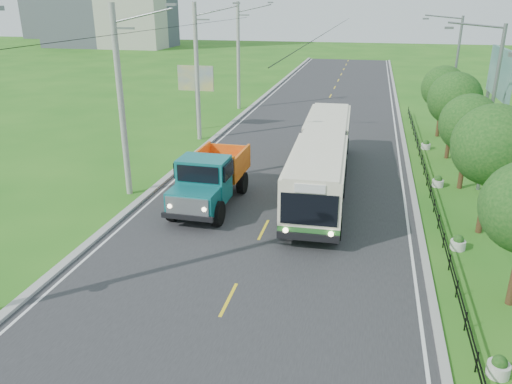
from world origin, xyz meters
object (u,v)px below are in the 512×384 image
(streetlight_mid, at_px, (489,104))
(planter_near, at_px, (458,243))
(pole_near, at_px, (122,103))
(pole_far, at_px, (239,56))
(planter_front, at_px, (499,367))
(planter_far, at_px, (426,145))
(tree_fifth, at_px, (455,101))
(streetlight_far, at_px, (453,70))
(tree_third, at_px, (493,149))
(dump_truck, at_px, (210,176))
(tree_fourth, at_px, (469,126))
(tree_back, at_px, (444,90))
(planter_mid, at_px, (438,182))
(pole_mid, at_px, (197,72))
(billboard_right, at_px, (499,80))
(billboard_left, at_px, (196,82))
(bus, at_px, (323,155))

(streetlight_mid, distance_m, planter_near, 9.46)
(pole_near, distance_m, pole_far, 24.00)
(planter_front, height_order, planter_far, same)
(tree_fifth, height_order, planter_front, tree_fifth)
(streetlight_mid, xyz_separation_m, streetlight_far, (0.00, 14.00, 0.00))
(tree_fifth, bearing_deg, streetlight_far, 84.29)
(tree_third, height_order, planter_front, tree_third)
(streetlight_far, height_order, dump_truck, streetlight_far)
(tree_fourth, relative_size, tree_back, 0.98)
(planter_mid, bearing_deg, planter_far, 90.00)
(pole_mid, height_order, planter_near, pole_mid)
(tree_back, bearing_deg, planter_near, -93.57)
(tree_third, relative_size, streetlight_far, 0.66)
(tree_back, height_order, planter_near, tree_back)
(billboard_right, bearing_deg, planter_near, -104.80)
(pole_far, height_order, tree_third, pole_far)
(streetlight_far, distance_m, dump_truck, 24.27)
(streetlight_far, height_order, planter_front, streetlight_far)
(pole_far, distance_m, planter_front, 39.15)
(planter_front, relative_size, planter_near, 1.00)
(planter_mid, height_order, dump_truck, dump_truck)
(planter_front, distance_m, planter_near, 8.00)
(tree_fourth, distance_m, streetlight_far, 13.94)
(pole_near, relative_size, tree_fourth, 1.85)
(pole_near, relative_size, billboard_right, 1.37)
(tree_back, xyz_separation_m, billboard_left, (-19.36, -2.14, 0.21))
(planter_mid, distance_m, dump_truck, 13.25)
(tree_fourth, height_order, tree_fifth, tree_fifth)
(planter_near, distance_m, planter_far, 16.00)
(tree_third, bearing_deg, pole_far, 126.09)
(planter_near, relative_size, bus, 0.04)
(planter_front, height_order, billboard_left, billboard_left)
(tree_third, xyz_separation_m, tree_back, (-0.00, 18.00, -0.33))
(tree_back, xyz_separation_m, streetlight_far, (0.79, 1.86, 1.25))
(tree_fourth, distance_m, bus, 8.17)
(planter_near, bearing_deg, bus, 135.44)
(pole_mid, bearing_deg, pole_near, -90.00)
(pole_mid, relative_size, streetlight_far, 1.10)
(pole_near, relative_size, planter_mid, 14.93)
(tree_third, height_order, tree_back, tree_third)
(streetlight_mid, bearing_deg, billboard_right, 74.56)
(pole_mid, bearing_deg, pole_far, 90.00)
(pole_far, xyz_separation_m, tree_third, (18.12, -24.86, -1.11))
(planter_mid, bearing_deg, pole_mid, 157.46)
(tree_third, bearing_deg, tree_fourth, 90.00)
(streetlight_mid, bearing_deg, tree_fourth, 169.85)
(planter_far, relative_size, billboard_right, 0.09)
(tree_fourth, bearing_deg, planter_far, 99.08)
(tree_back, height_order, bus, tree_back)
(streetlight_mid, distance_m, planter_far, 9.46)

